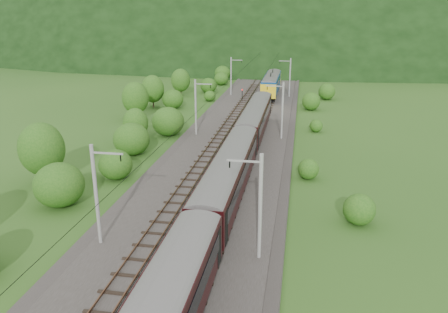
# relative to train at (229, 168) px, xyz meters

# --- Properties ---
(ground) EXTENTS (600.00, 600.00, 0.00)m
(ground) POSITION_rel_train_xyz_m (-2.40, -9.64, -3.58)
(ground) COLOR #285119
(ground) RESTS_ON ground
(railbed) EXTENTS (14.00, 220.00, 0.30)m
(railbed) POSITION_rel_train_xyz_m (-2.40, 0.36, -3.43)
(railbed) COLOR #38332D
(railbed) RESTS_ON ground
(track_left) EXTENTS (2.40, 220.00, 0.27)m
(track_left) POSITION_rel_train_xyz_m (-4.80, 0.36, -3.21)
(track_left) COLOR brown
(track_left) RESTS_ON railbed
(track_right) EXTENTS (2.40, 220.00, 0.27)m
(track_right) POSITION_rel_train_xyz_m (0.00, 0.36, -3.21)
(track_right) COLOR brown
(track_right) RESTS_ON railbed
(catenary_left) EXTENTS (2.54, 192.28, 8.00)m
(catenary_left) POSITION_rel_train_xyz_m (-8.52, 22.36, 0.92)
(catenary_left) COLOR gray
(catenary_left) RESTS_ON railbed
(catenary_right) EXTENTS (2.54, 192.28, 8.00)m
(catenary_right) POSITION_rel_train_xyz_m (3.72, 22.36, 0.92)
(catenary_right) COLOR gray
(catenary_right) RESTS_ON railbed
(overhead_wires) EXTENTS (4.83, 198.00, 0.03)m
(overhead_wires) POSITION_rel_train_xyz_m (-2.40, 0.36, 3.52)
(overhead_wires) COLOR black
(overhead_wires) RESTS_ON ground
(mountain_main) EXTENTS (504.00, 360.00, 244.00)m
(mountain_main) POSITION_rel_train_xyz_m (-2.40, 250.36, -3.58)
(mountain_main) COLOR black
(mountain_main) RESTS_ON ground
(mountain_ridge) EXTENTS (336.00, 280.00, 132.00)m
(mountain_ridge) POSITION_rel_train_xyz_m (-122.40, 290.36, -3.58)
(mountain_ridge) COLOR black
(mountain_ridge) RESTS_ON ground
(train) EXTENTS (3.03, 121.14, 5.28)m
(train) POSITION_rel_train_xyz_m (0.00, 0.00, 0.00)
(train) COLOR black
(train) RESTS_ON ground
(hazard_post_near) EXTENTS (0.16, 0.16, 1.50)m
(hazard_post_near) POSITION_rel_train_xyz_m (-2.88, 49.49, -2.53)
(hazard_post_near) COLOR red
(hazard_post_near) RESTS_ON railbed
(hazard_post_far) EXTENTS (0.14, 0.14, 1.29)m
(hazard_post_far) POSITION_rel_train_xyz_m (-2.19, 28.45, -2.64)
(hazard_post_far) COLOR red
(hazard_post_far) RESTS_ON railbed
(signal) EXTENTS (0.24, 0.24, 2.19)m
(signal) POSITION_rel_train_xyz_m (-5.48, 49.29, -2.00)
(signal) COLOR black
(signal) RESTS_ON railbed
(vegetation_left) EXTENTS (13.10, 147.92, 6.71)m
(vegetation_left) POSITION_rel_train_xyz_m (-16.95, 13.69, -1.03)
(vegetation_left) COLOR #1E5316
(vegetation_left) RESTS_ON ground
(vegetation_right) EXTENTS (6.88, 105.90, 3.07)m
(vegetation_right) POSITION_rel_train_xyz_m (9.93, 16.38, -2.26)
(vegetation_right) COLOR #1E5316
(vegetation_right) RESTS_ON ground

